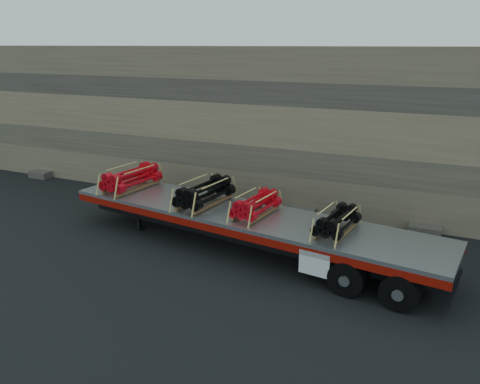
{
  "coord_description": "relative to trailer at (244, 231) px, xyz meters",
  "views": [
    {
      "loc": [
        7.3,
        -13.62,
        7.09
      ],
      "look_at": [
        0.4,
        1.84,
        1.71
      ],
      "focal_mm": 35.0,
      "sensor_mm": 36.0,
      "label": 1
    }
  ],
  "objects": [
    {
      "name": "bundle_rear",
      "position": [
        3.37,
        -0.46,
        1.05
      ],
      "size": [
        1.22,
        2.05,
        0.69
      ],
      "primitive_type": null,
      "rotation": [
        0.0,
        0.0,
        -0.14
      ],
      "color": "black",
      "rests_on": "trailer"
    },
    {
      "name": "bundle_midrear",
      "position": [
        0.46,
        -0.06,
        1.06
      ],
      "size": [
        1.26,
        2.11,
        0.71
      ],
      "primitive_type": null,
      "rotation": [
        0.0,
        0.0,
        -0.14
      ],
      "color": "red",
      "rests_on": "trailer"
    },
    {
      "name": "trailer",
      "position": [
        0.0,
        0.0,
        0.0
      ],
      "size": [
        14.34,
        4.59,
        1.41
      ],
      "primitive_type": null,
      "rotation": [
        0.0,
        0.0,
        -0.14
      ],
      "color": "#A5A8AD",
      "rests_on": "ground"
    },
    {
      "name": "bundle_front",
      "position": [
        -5.36,
        0.73,
        1.13
      ],
      "size": [
        1.52,
        2.56,
        0.86
      ],
      "primitive_type": null,
      "rotation": [
        0.0,
        0.0,
        -0.14
      ],
      "color": "red",
      "rests_on": "trailer"
    },
    {
      "name": "bundle_midfront",
      "position": [
        -1.71,
        0.23,
        1.13
      ],
      "size": [
        1.51,
        2.53,
        0.85
      ],
      "primitive_type": null,
      "rotation": [
        0.0,
        0.0,
        -0.14
      ],
      "color": "black",
      "rests_on": "trailer"
    },
    {
      "name": "rock_wall",
      "position": [
        -1.12,
        5.91,
        2.8
      ],
      "size": [
        44.0,
        3.0,
        7.0
      ],
      "primitive_type": "cube",
      "color": "#7A6B54",
      "rests_on": "ground"
    },
    {
      "name": "ground",
      "position": [
        -1.12,
        -0.59,
        -0.7
      ],
      "size": [
        120.0,
        120.0,
        0.0
      ],
      "primitive_type": "plane",
      "color": "black",
      "rests_on": "ground"
    }
  ]
}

